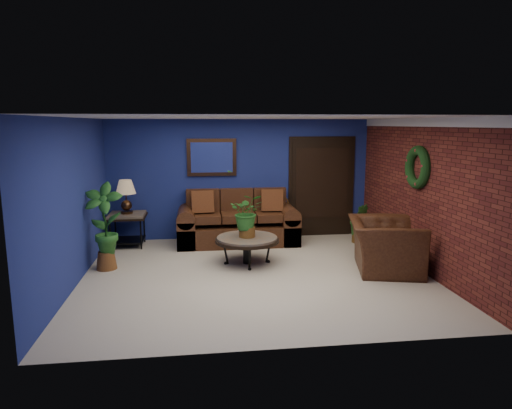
{
  "coord_description": "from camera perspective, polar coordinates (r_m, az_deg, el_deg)",
  "views": [
    {
      "loc": [
        -0.91,
        -7.02,
        2.41
      ],
      "look_at": [
        0.07,
        0.55,
        1.05
      ],
      "focal_mm": 32.0,
      "sensor_mm": 36.0,
      "label": 1
    }
  ],
  "objects": [
    {
      "name": "wall_mirror",
      "position": [
        9.51,
        -5.55,
        5.88
      ],
      "size": [
        1.02,
        0.06,
        0.77
      ],
      "primitive_type": "cube",
      "color": "#442A18",
      "rests_on": "wall_back"
    },
    {
      "name": "floor",
      "position": [
        7.48,
        -0.03,
        -8.71
      ],
      "size": [
        5.5,
        5.5,
        0.0
      ],
      "primitive_type": "plane",
      "color": "beige",
      "rests_on": "ground"
    },
    {
      "name": "wreath",
      "position": [
        7.97,
        19.55,
        4.39
      ],
      "size": [
        0.16,
        0.72,
        0.72
      ],
      "primitive_type": "torus",
      "rotation": [
        0.0,
        1.57,
        0.0
      ],
      "color": "black",
      "rests_on": "wall_right_brick"
    },
    {
      "name": "closet_door",
      "position": [
        9.95,
        8.17,
        2.13
      ],
      "size": [
        1.44,
        0.06,
        2.18
      ],
      "primitive_type": "cube",
      "color": "black",
      "rests_on": "wall_back"
    },
    {
      "name": "wall_right_brick",
      "position": [
        8.0,
        19.91,
        1.15
      ],
      "size": [
        0.04,
        5.0,
        2.5
      ],
      "primitive_type": "cube",
      "color": "maroon",
      "rests_on": "ground"
    },
    {
      "name": "crown_molding",
      "position": [
        7.9,
        20.23,
        9.62
      ],
      "size": [
        0.03,
        5.0,
        0.14
      ],
      "primitive_type": "cube",
      "color": "white",
      "rests_on": "wall_right_brick"
    },
    {
      "name": "ceiling",
      "position": [
        7.08,
        -0.03,
        10.82
      ],
      "size": [
        5.5,
        5.0,
        0.02
      ],
      "primitive_type": "cube",
      "color": "white",
      "rests_on": "wall_back"
    },
    {
      "name": "armchair",
      "position": [
        7.87,
        15.79,
        -4.95
      ],
      "size": [
        1.4,
        1.52,
        0.84
      ],
      "primitive_type": "imported",
      "rotation": [
        0.0,
        0.0,
        1.33
      ],
      "color": "#4D2B16",
      "rests_on": "ground"
    },
    {
      "name": "coffee_table",
      "position": [
        7.92,
        -1.12,
        -4.48
      ],
      "size": [
        1.11,
        1.11,
        0.48
      ],
      "rotation": [
        0.0,
        0.0,
        -0.09
      ],
      "color": "#55514B",
      "rests_on": "ground"
    },
    {
      "name": "end_table",
      "position": [
        9.37,
        -15.79,
        -2.01
      ],
      "size": [
        0.72,
        0.72,
        0.66
      ],
      "color": "#55514B",
      "rests_on": "ground"
    },
    {
      "name": "wall_back",
      "position": [
        9.63,
        -1.94,
        3.17
      ],
      "size": [
        5.5,
        0.04,
        2.5
      ],
      "primitive_type": "cube",
      "color": "navy",
      "rests_on": "ground"
    },
    {
      "name": "wall_left",
      "position": [
        7.35,
        -21.81,
        0.28
      ],
      "size": [
        0.04,
        5.0,
        2.5
      ],
      "primitive_type": "cube",
      "color": "navy",
      "rests_on": "ground"
    },
    {
      "name": "tall_plant",
      "position": [
        7.94,
        -18.44,
        -2.22
      ],
      "size": [
        0.71,
        0.54,
        1.46
      ],
      "color": "brown",
      "rests_on": "ground"
    },
    {
      "name": "floor_plant",
      "position": [
        9.55,
        12.73,
        -2.2
      ],
      "size": [
        0.4,
        0.34,
        0.81
      ],
      "color": "brown",
      "rests_on": "ground"
    },
    {
      "name": "table_lamp",
      "position": [
        9.27,
        -15.96,
        1.44
      ],
      "size": [
        0.39,
        0.39,
        0.64
      ],
      "color": "#442A18",
      "rests_on": "end_table"
    },
    {
      "name": "sofa",
      "position": [
        9.37,
        -2.35,
        -2.57
      ],
      "size": [
        2.42,
        1.04,
        1.09
      ],
      "color": "#4D2B16",
      "rests_on": "ground"
    },
    {
      "name": "coffee_plant",
      "position": [
        7.82,
        -1.14,
        -1.1
      ],
      "size": [
        0.61,
        0.54,
        0.76
      ],
      "color": "brown",
      "rests_on": "coffee_table"
    },
    {
      "name": "side_chair",
      "position": [
        9.49,
        3.18,
        -1.35
      ],
      "size": [
        0.43,
        0.43,
        0.94
      ],
      "rotation": [
        0.0,
        0.0,
        0.06
      ],
      "color": "#593519",
      "rests_on": "ground"
    }
  ]
}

